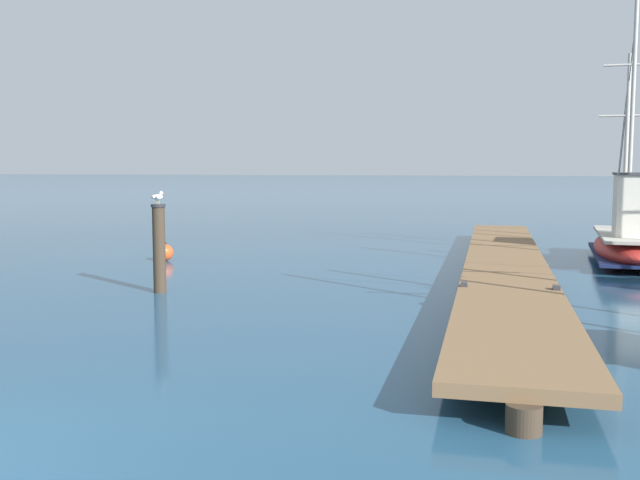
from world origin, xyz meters
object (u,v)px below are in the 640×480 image
Objects in this scene: fishing_boat_0 at (628,239)px; mooring_piling at (159,247)px; perched_seagull at (158,197)px; mooring_buoy at (165,252)px.

fishing_boat_0 is 12.51m from mooring_piling.
mooring_piling is 1.03m from perched_seagull.
mooring_piling is 3.40× the size of mooring_buoy.
mooring_buoy is (-12.37, -2.59, -0.44)m from fishing_boat_0.
perched_seagull reaches higher than mooring_piling.
mooring_piling is (-10.19, -7.25, 0.28)m from fishing_boat_0.
fishing_boat_0 reaches higher than perched_seagull.
fishing_boat_0 is at bearing 35.43° from perched_seagull.
fishing_boat_0 is at bearing 35.41° from mooring_piling.
mooring_buoy is (-2.18, 4.65, -0.72)m from mooring_piling.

